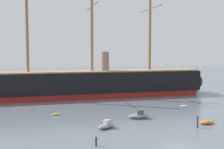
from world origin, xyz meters
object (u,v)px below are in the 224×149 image
motorboat_foreground_left (106,125)px  dinghy_mid_right (184,106)px  tall_ship (92,83)px  sailboat_far_right (196,89)px  dinghy_mid_left (56,114)px  mooring_piling_nearest (198,122)px  dinghy_foreground_right (207,122)px  mooring_piling_left_pair (96,141)px  motorboat_near_centre (139,115)px

motorboat_foreground_left → dinghy_mid_right: size_ratio=1.89×
motorboat_foreground_left → dinghy_mid_right: 26.25m
tall_ship → sailboat_far_right: bearing=7.9°
dinghy_mid_left → mooring_piling_nearest: (23.38, -15.95, 0.82)m
tall_ship → sailboat_far_right: (36.18, 5.05, -3.60)m
dinghy_foreground_right → mooring_piling_left_pair: bearing=-162.4°
dinghy_mid_left → dinghy_mid_right: dinghy_mid_right is taller
mooring_piling_left_pair → tall_ship: bearing=80.7°
tall_ship → dinghy_foreground_right: tall_ship is taller
dinghy_mid_right → mooring_piling_nearest: 18.85m
dinghy_foreground_right → sailboat_far_right: size_ratio=0.54×
dinghy_foreground_right → mooring_piling_nearest: 3.62m
dinghy_foreground_right → motorboat_near_centre: (-10.60, 7.20, 0.26)m
dinghy_mid_right → mooring_piling_nearest: mooring_piling_nearest is taller
tall_ship → mooring_piling_nearest: size_ratio=37.35×
dinghy_mid_right → dinghy_foreground_right: bearing=-103.4°
dinghy_foreground_right → dinghy_mid_right: bearing=76.6°
sailboat_far_right → tall_ship: bearing=-172.1°
tall_ship → mooring_piling_left_pair: size_ratio=59.77×
sailboat_far_right → mooring_piling_left_pair: (-43.13, -47.67, 0.19)m
mooring_piling_left_pair → dinghy_mid_left: bearing=102.2°
motorboat_near_centre → sailboat_far_right: bearing=46.5°
motorboat_foreground_left → sailboat_far_right: bearing=44.6°
mooring_piling_left_pair → dinghy_foreground_right: bearing=17.6°
tall_ship → mooring_piling_left_pair: tall_ship is taller
motorboat_foreground_left → dinghy_mid_right: bearing=32.4°
motorboat_foreground_left → sailboat_far_right: sailboat_far_right is taller
motorboat_near_centre → mooring_piling_left_pair: (-11.27, -14.15, 0.04)m
dinghy_mid_left → mooring_piling_left_pair: (4.53, -21.02, 0.44)m
dinghy_mid_right → sailboat_far_right: (17.53, 25.02, 0.24)m
motorboat_near_centre → dinghy_foreground_right: bearing=-34.2°
tall_ship → dinghy_mid_right: tall_ship is taller
dinghy_mid_left → motorboat_near_centre: bearing=-23.5°
motorboat_foreground_left → mooring_piling_nearest: size_ratio=1.81×
motorboat_near_centre → dinghy_mid_left: 17.23m
mooring_piling_left_pair → dinghy_mid_right: bearing=41.5°
motorboat_near_centre → dinghy_mid_right: motorboat_near_centre is taller
dinghy_foreground_right → dinghy_mid_right: dinghy_foreground_right is taller
tall_ship → dinghy_foreground_right: size_ratio=26.17×
sailboat_far_right → mooring_piling_nearest: (-24.28, -42.60, 0.58)m
motorboat_near_centre → mooring_piling_left_pair: motorboat_near_centre is taller
tall_ship → dinghy_foreground_right: 38.84m
tall_ship → dinghy_mid_left: 24.77m
tall_ship → mooring_piling_left_pair: 43.32m
dinghy_mid_right → mooring_piling_nearest: bearing=-111.0°
motorboat_near_centre → dinghy_mid_left: (-15.80, 6.87, -0.40)m
mooring_piling_left_pair → motorboat_near_centre: bearing=51.5°
motorboat_foreground_left → dinghy_mid_left: 14.77m
dinghy_mid_left → dinghy_mid_right: bearing=3.1°
motorboat_foreground_left → dinghy_mid_left: bearing=122.7°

